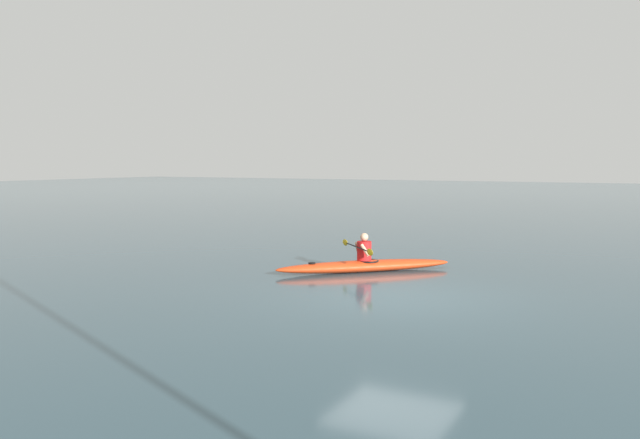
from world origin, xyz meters
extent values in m
plane|color=#334C56|center=(0.00, 0.00, 0.00)|extent=(160.00, 160.00, 0.00)
ellipsoid|color=red|center=(1.85, -2.61, 0.15)|extent=(3.82, 3.73, 0.30)
torus|color=black|center=(1.78, -2.68, 0.28)|extent=(0.77, 0.77, 0.04)
cylinder|color=black|center=(2.87, -1.63, 0.29)|extent=(0.18, 0.18, 0.02)
cylinder|color=red|center=(1.87, -2.60, 0.55)|extent=(0.37, 0.37, 0.49)
sphere|color=tan|center=(1.87, -2.60, 0.90)|extent=(0.21, 0.21, 0.21)
cylinder|color=black|center=(2.01, -2.46, 0.65)|extent=(1.36, 1.40, 0.03)
ellipsoid|color=gold|center=(1.34, -1.77, 0.65)|extent=(0.31, 0.32, 0.17)
ellipsoid|color=gold|center=(2.68, -3.15, 0.65)|extent=(0.31, 0.32, 0.17)
cylinder|color=tan|center=(1.72, -2.34, 0.60)|extent=(0.31, 0.18, 0.34)
cylinder|color=tan|center=(2.12, -2.75, 0.60)|extent=(0.18, 0.32, 0.34)
camera|label=1|loc=(-4.74, 12.20, 2.84)|focal=35.52mm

